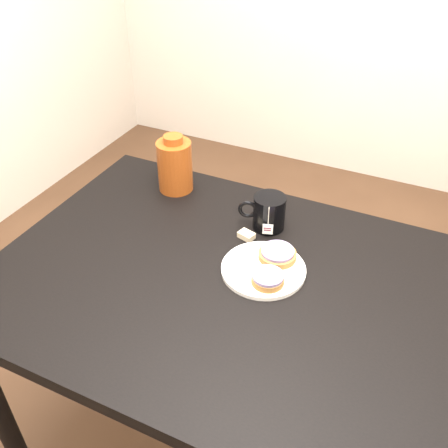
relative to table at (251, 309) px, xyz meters
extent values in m
plane|color=brown|center=(0.00, 0.00, -0.67)|extent=(4.00, 4.00, 0.00)
cube|color=black|center=(0.00, 0.00, 0.06)|extent=(1.40, 0.90, 0.04)
cylinder|color=black|center=(-0.64, 0.39, -0.31)|extent=(0.06, 0.06, 0.71)
cylinder|color=white|center=(0.00, 0.07, 0.09)|extent=(0.23, 0.23, 0.01)
torus|color=white|center=(0.00, 0.07, 0.10)|extent=(0.22, 0.22, 0.01)
cylinder|color=brown|center=(0.02, 0.12, 0.10)|extent=(0.13, 0.13, 0.02)
cylinder|color=gray|center=(0.02, 0.12, 0.12)|extent=(0.11, 0.11, 0.01)
cylinder|color=brown|center=(0.03, 0.02, 0.10)|extent=(0.11, 0.11, 0.02)
cylinder|color=gray|center=(0.03, 0.02, 0.12)|extent=(0.11, 0.11, 0.01)
cylinder|color=black|center=(-0.06, 0.26, 0.14)|extent=(0.12, 0.12, 0.11)
cylinder|color=black|center=(-0.06, 0.26, 0.18)|extent=(0.08, 0.08, 0.00)
torus|color=black|center=(-0.12, 0.24, 0.14)|extent=(0.06, 0.03, 0.06)
cylinder|color=beige|center=(-0.04, 0.21, 0.16)|extent=(0.00, 0.00, 0.06)
cube|color=white|center=(-0.04, 0.21, 0.11)|extent=(0.03, 0.01, 0.03)
cube|color=#C6B793|center=(-0.09, 0.18, 0.09)|extent=(0.05, 0.04, 0.02)
cylinder|color=#62260C|center=(-0.41, 0.33, 0.17)|extent=(0.12, 0.12, 0.17)
cylinder|color=#62260C|center=(-0.41, 0.33, 0.26)|extent=(0.06, 0.06, 0.02)
camera|label=1|loc=(0.33, -0.88, 0.98)|focal=40.00mm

